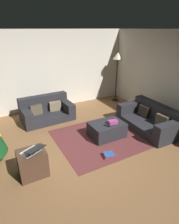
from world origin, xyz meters
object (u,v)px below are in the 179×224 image
object	(u,v)px
ottoman	(107,130)
gift_box	(113,122)
couch_right	(151,120)
couch_left	(46,111)
tv_remote	(107,126)
side_table	(33,163)
book_stack	(109,155)
laptop	(32,151)
corner_lamp	(118,60)

from	to	relation	value
ottoman	gift_box	bearing A→B (deg)	-37.26
couch_right	couch_left	bearing A→B (deg)	52.41
gift_box	tv_remote	xyz separation A→B (m)	(-0.20, -0.05, -0.03)
ottoman	side_table	distance (m)	2.10
side_table	book_stack	world-z (taller)	side_table
laptop	gift_box	bearing A→B (deg)	12.54
couch_right	laptop	size ratio (longest dim) A/B	3.74
laptop	corner_lamp	bearing A→B (deg)	35.11
gift_box	side_table	size ratio (longest dim) A/B	0.46
couch_left	laptop	size ratio (longest dim) A/B	3.22
gift_box	tv_remote	bearing A→B (deg)	-167.10
couch_right	side_table	xyz separation A→B (m)	(-3.37, -0.31, -0.00)
book_stack	laptop	bearing A→B (deg)	172.35
ottoman	gift_box	size ratio (longest dim) A/B	3.68
tv_remote	laptop	xyz separation A→B (m)	(-1.92, -0.43, 0.18)
corner_lamp	tv_remote	bearing A→B (deg)	-129.97
gift_box	corner_lamp	size ratio (longest dim) A/B	0.13
couch_left	side_table	distance (m)	2.49
laptop	corner_lamp	distance (m)	4.76
gift_box	side_table	distance (m)	2.20
side_table	laptop	size ratio (longest dim) A/B	1.08
ottoman	book_stack	distance (m)	0.91
couch_left	book_stack	distance (m)	2.64
tv_remote	corner_lamp	world-z (taller)	corner_lamp
couch_right	gift_box	xyz separation A→B (m)	(-1.22, 0.12, 0.17)
couch_right	corner_lamp	bearing A→B (deg)	-9.21
corner_lamp	book_stack	bearing A→B (deg)	-127.92
tv_remote	couch_right	bearing A→B (deg)	-34.24
couch_right	tv_remote	world-z (taller)	couch_right
corner_lamp	ottoman	bearing A→B (deg)	-130.35
couch_left	book_stack	size ratio (longest dim) A/B	5.49
couch_right	side_table	world-z (taller)	couch_right
ottoman	corner_lamp	world-z (taller)	corner_lamp
couch_left	corner_lamp	distance (m)	3.17
book_stack	corner_lamp	bearing A→B (deg)	52.08
couch_right	laptop	world-z (taller)	laptop
corner_lamp	couch_left	bearing A→B (deg)	-173.38
side_table	laptop	xyz separation A→B (m)	(0.02, -0.05, 0.31)
side_table	laptop	bearing A→B (deg)	-64.44
tv_remote	laptop	world-z (taller)	laptop
ottoman	corner_lamp	size ratio (longest dim) A/B	0.48
couch_right	tv_remote	bearing A→B (deg)	89.07
gift_box	ottoman	bearing A→B (deg)	142.74
ottoman	gift_box	distance (m)	0.28
couch_left	laptop	bearing A→B (deg)	66.01
couch_left	gift_box	bearing A→B (deg)	120.23
gift_box	corner_lamp	world-z (taller)	corner_lamp
book_stack	corner_lamp	distance (m)	3.97
ottoman	gift_box	xyz separation A→B (m)	(0.12, -0.09, 0.23)
couch_right	tv_remote	size ratio (longest dim) A/B	11.26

